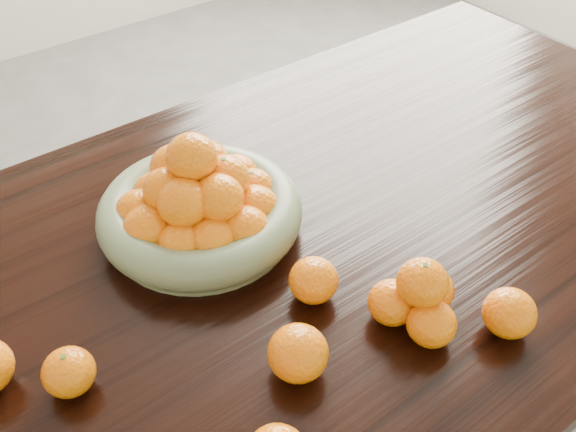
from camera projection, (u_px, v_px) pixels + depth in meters
dining_table at (293, 274)px, 1.16m from camera, size 2.00×1.00×0.75m
fruit_bowl at (200, 205)px, 1.08m from camera, size 0.35×0.35×0.19m
orange_pyramid at (419, 299)px, 0.94m from camera, size 0.14×0.14×0.12m
loose_orange_0 at (69, 372)px, 0.86m from camera, size 0.07×0.07×0.07m
loose_orange_2 at (509, 313)px, 0.93m from camera, size 0.08×0.08×0.07m
loose_orange_4 at (314, 280)px, 0.98m from camera, size 0.08×0.08×0.07m
loose_orange_5 at (298, 353)px, 0.87m from camera, size 0.09×0.09×0.08m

